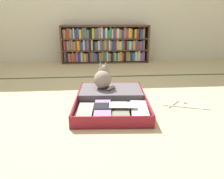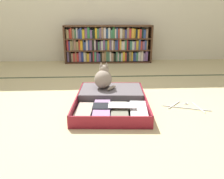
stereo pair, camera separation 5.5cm
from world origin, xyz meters
name	(u,v)px [view 1 (the left image)]	position (x,y,z in m)	size (l,w,h in m)	color
ground_plane	(98,113)	(0.00, 0.00, 0.00)	(10.00, 10.00, 0.00)	#C6B986
tatami_border	(96,77)	(0.00, 1.22, 0.00)	(4.80, 0.05, 0.00)	#3F4A32
bookshelf	(104,45)	(0.17, 2.24, 0.32)	(1.56, 0.28, 0.66)	#513423
open_suitcase	(112,100)	(0.14, 0.20, 0.05)	(0.71, 0.92, 0.11)	maroon
black_cat	(103,78)	(0.06, 0.40, 0.21)	(0.25, 0.26, 0.27)	gray
clothes_hanger	(186,106)	(0.84, 0.09, 0.00)	(0.42, 0.28, 0.01)	silver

